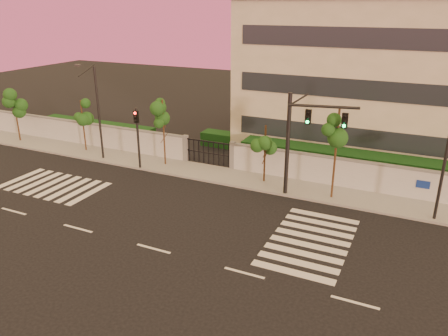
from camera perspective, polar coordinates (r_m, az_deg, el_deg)
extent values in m
plane|color=black|center=(22.83, -9.18, -10.38)|extent=(120.00, 120.00, 0.00)
cube|color=gray|center=(31.05, 1.66, -1.28)|extent=(60.00, 3.00, 0.15)
cube|color=#B2B5BA|center=(41.63, -20.14, 4.52)|extent=(25.00, 0.30, 2.00)
cube|color=slate|center=(41.37, -20.32, 5.93)|extent=(25.00, 0.36, 0.12)
cube|color=slate|center=(34.09, -5.02, 2.51)|extent=(0.35, 0.35, 2.20)
cube|color=slate|center=(32.35, 1.13, 1.58)|extent=(0.35, 0.35, 2.20)
cube|color=#103716|center=(32.36, 19.39, 0.00)|extent=(20.00, 2.00, 1.80)
cube|color=#103716|center=(42.43, -16.29, 4.83)|extent=(12.00, 1.80, 1.40)
cube|color=#103716|center=(37.62, 1.47, 3.53)|extent=(6.00, 1.50, 1.20)
cube|color=beige|center=(38.42, 21.69, 10.74)|extent=(24.00, 12.00, 12.00)
cube|color=#262D38|center=(33.28, 20.03, 3.39)|extent=(22.00, 0.08, 1.40)
cube|color=#262D38|center=(32.49, 20.78, 9.28)|extent=(22.00, 0.08, 1.40)
cube|color=#262D38|center=(32.07, 21.59, 15.40)|extent=(22.00, 0.08, 1.40)
cube|color=silver|center=(34.37, -25.02, -1.20)|extent=(0.50, 4.00, 0.02)
cube|color=silver|center=(33.71, -24.03, -1.46)|extent=(0.50, 4.00, 0.02)
cube|color=silver|center=(33.06, -22.99, -1.72)|extent=(0.50, 4.00, 0.02)
cube|color=silver|center=(32.42, -21.91, -1.99)|extent=(0.50, 4.00, 0.02)
cube|color=silver|center=(31.80, -20.79, -2.28)|extent=(0.50, 4.00, 0.02)
cube|color=silver|center=(31.18, -19.63, -2.57)|extent=(0.50, 4.00, 0.02)
cube|color=silver|center=(30.59, -18.42, -2.87)|extent=(0.50, 4.00, 0.02)
cube|color=silver|center=(30.00, -17.16, -3.19)|extent=(0.50, 4.00, 0.02)
cube|color=silver|center=(21.02, 8.93, -13.30)|extent=(4.00, 0.50, 0.02)
cube|color=silver|center=(21.75, 9.63, -12.07)|extent=(4.00, 0.50, 0.02)
cube|color=silver|center=(22.50, 10.28, -10.92)|extent=(4.00, 0.50, 0.02)
cube|color=silver|center=(23.25, 10.89, -9.84)|extent=(4.00, 0.50, 0.02)
cube|color=silver|center=(24.02, 11.45, -8.83)|extent=(4.00, 0.50, 0.02)
cube|color=silver|center=(24.79, 11.98, -7.89)|extent=(4.00, 0.50, 0.02)
cube|color=silver|center=(25.57, 12.47, -7.00)|extent=(4.00, 0.50, 0.02)
cube|color=silver|center=(26.36, 12.93, -6.16)|extent=(4.00, 0.50, 0.02)
cube|color=silver|center=(29.16, -25.76, -5.11)|extent=(2.00, 0.15, 0.01)
cube|color=silver|center=(25.70, -18.54, -7.49)|extent=(2.00, 0.15, 0.01)
cube|color=silver|center=(22.82, -9.18, -10.36)|extent=(2.00, 0.15, 0.01)
cube|color=silver|center=(20.76, 2.67, -13.52)|extent=(2.00, 0.15, 0.01)
cube|color=silver|center=(19.78, 16.73, -16.47)|extent=(2.00, 0.15, 0.01)
cylinder|color=#382314|center=(43.00, -25.48, 6.01)|extent=(0.13, 0.13, 4.54)
sphere|color=#134416|center=(42.73, -25.76, 7.77)|extent=(1.21, 1.21, 1.21)
sphere|color=#134416|center=(42.70, -25.06, 6.93)|extent=(0.93, 0.93, 0.93)
sphere|color=#134416|center=(42.97, -26.12, 7.15)|extent=(0.88, 0.88, 0.88)
cylinder|color=#382314|center=(38.00, -17.88, 5.19)|extent=(0.12, 0.12, 4.37)
sphere|color=#134416|center=(37.69, -18.10, 7.11)|extent=(1.06, 1.06, 1.06)
sphere|color=#134416|center=(37.75, -17.41, 6.17)|extent=(0.81, 0.81, 0.81)
sphere|color=#134416|center=(37.89, -18.50, 6.44)|extent=(0.77, 0.77, 0.77)
cylinder|color=#382314|center=(33.04, -7.86, 4.48)|extent=(0.12, 0.12, 5.15)
sphere|color=#134416|center=(32.65, -7.99, 7.08)|extent=(1.13, 1.13, 1.13)
sphere|color=#134416|center=(32.81, -7.20, 5.79)|extent=(0.86, 0.86, 0.86)
sphere|color=#134416|center=(32.81, -8.55, 6.19)|extent=(0.82, 0.82, 0.82)
cylinder|color=#382314|center=(29.75, 5.35, 1.73)|extent=(0.12, 0.12, 4.13)
sphere|color=#134416|center=(29.38, 5.43, 4.01)|extent=(1.13, 1.13, 1.13)
sphere|color=#134416|center=(29.63, 6.18, 2.88)|extent=(0.86, 0.86, 0.86)
sphere|color=#134416|center=(29.46, 4.73, 3.24)|extent=(0.82, 0.82, 0.82)
cylinder|color=#382314|center=(27.64, 14.33, 1.67)|extent=(0.13, 0.13, 5.96)
sphere|color=#134416|center=(27.14, 14.66, 5.25)|extent=(1.23, 1.23, 1.23)
sphere|color=#134416|center=(27.52, 15.39, 3.45)|extent=(0.94, 0.94, 0.94)
sphere|color=#134416|center=(27.19, 13.79, 4.05)|extent=(0.89, 0.89, 0.89)
cylinder|color=black|center=(27.58, 8.30, 2.87)|extent=(0.26, 0.26, 6.69)
cylinder|color=black|center=(26.39, 12.89, 7.84)|extent=(4.04, 1.05, 0.17)
cube|color=black|center=(26.69, 10.93, 6.58)|extent=(0.38, 0.19, 0.97)
sphere|color=#0CF259|center=(26.66, 10.83, 5.90)|extent=(0.22, 0.22, 0.22)
cube|color=black|center=(26.27, 15.50, 5.97)|extent=(0.38, 0.19, 0.97)
sphere|color=#0CF259|center=(26.24, 15.40, 5.28)|extent=(0.22, 0.22, 0.22)
cylinder|color=black|center=(32.69, -11.15, 3.69)|extent=(0.17, 0.17, 4.70)
cube|color=black|center=(32.21, -11.41, 6.60)|extent=(0.37, 0.19, 0.94)
sphere|color=red|center=(32.05, -11.56, 7.06)|extent=(0.21, 0.21, 0.21)
cylinder|color=black|center=(35.24, -16.02, 6.72)|extent=(0.16, 0.16, 7.32)
cylinder|color=black|center=(34.01, -17.52, 12.07)|extent=(0.09, 1.75, 0.71)
cube|color=#3F3F44|center=(33.36, -18.56, 12.61)|extent=(0.46, 0.23, 0.14)
cylinder|color=black|center=(26.57, 26.98, 1.31)|extent=(0.17, 0.17, 7.77)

